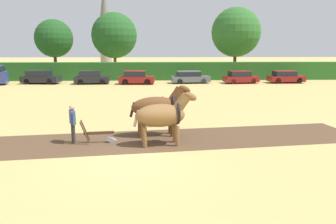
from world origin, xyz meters
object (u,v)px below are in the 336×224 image
object	(u,v)px
tree_center_left	(114,35)
church_spire	(105,24)
parked_car_right	(240,77)
parked_car_far_right	(285,77)
parked_car_center_left	(91,78)
parked_car_center_right	(190,77)
tree_center	(236,32)
draft_horse_lead_right	(158,107)
tree_left	(54,39)
parked_car_center	(136,78)
farmer_beside_team	(163,109)
plow	(102,136)
farmer_at_plow	(73,121)
draft_horse_lead_left	(163,115)
parked_car_left	(40,77)

from	to	relation	value
tree_center_left	church_spire	bearing A→B (deg)	101.67
tree_center_left	parked_car_right	size ratio (longest dim) A/B	2.23
tree_center_left	parked_car_far_right	distance (m)	24.22
parked_car_center_left	parked_car_center_right	distance (m)	11.28
tree_center	draft_horse_lead_right	distance (m)	33.83
parked_car_center_right	tree_center_left	bearing A→B (deg)	128.19
tree_left	parked_car_center_left	bearing A→B (deg)	-54.62
tree_center_left	parked_car_right	distance (m)	19.80
tree_center_left	parked_car_center	world-z (taller)	tree_center_left
tree_left	tree_center_left	world-z (taller)	tree_center_left
parked_car_center_right	parked_car_far_right	world-z (taller)	parked_car_far_right
parked_car_center_left	farmer_beside_team	bearing A→B (deg)	-73.95
tree_left	church_spire	size ratio (longest dim) A/B	0.47
plow	parked_car_center_right	world-z (taller)	parked_car_center_right
farmer_at_plow	parked_car_center_left	distance (m)	23.73
tree_center	parked_car_far_right	world-z (taller)	tree_center
church_spire	draft_horse_lead_left	size ratio (longest dim) A/B	5.97
farmer_beside_team	parked_car_far_right	world-z (taller)	farmer_beside_team
tree_left	church_spire	bearing A→B (deg)	80.31
parked_car_center_right	parked_car_right	xyz separation A→B (m)	(5.86, -0.28, -0.00)
draft_horse_lead_right	parked_car_right	bearing A→B (deg)	59.31
plow	parked_car_center	distance (m)	23.11
plow	parked_car_center	world-z (taller)	parked_car_center
tree_center_left	draft_horse_lead_right	size ratio (longest dim) A/B	3.05
farmer_beside_team	parked_car_right	bearing A→B (deg)	87.97
tree_left	farmer_at_plow	bearing A→B (deg)	-72.53
church_spire	parked_car_center	size ratio (longest dim) A/B	4.21
farmer_at_plow	tree_center_left	bearing A→B (deg)	71.02
farmer_beside_team	parked_car_center_right	bearing A→B (deg)	102.85
draft_horse_lead_right	parked_car_center_right	xyz separation A→B (m)	(3.91, 22.73, -0.72)
church_spire	draft_horse_lead_right	distance (m)	55.85
tree_left	draft_horse_lead_left	xyz separation A→B (m)	(14.32, -33.42, -3.96)
draft_horse_lead_right	parked_car_far_right	size ratio (longest dim) A/B	0.72
tree_center_left	church_spire	world-z (taller)	church_spire
tree_center	church_spire	world-z (taller)	church_spire
tree_center	parked_car_far_right	bearing A→B (deg)	-66.74
parked_car_left	parked_car_far_right	xyz separation A→B (m)	(28.36, -0.26, -0.04)
tree_center_left	draft_horse_lead_left	size ratio (longest dim) A/B	3.20
plow	tree_center	bearing A→B (deg)	59.97
tree_center	parked_car_right	xyz separation A→B (m)	(-1.48, -9.10, -5.47)
church_spire	tree_center	bearing A→B (deg)	-46.68
tree_center_left	parked_car_left	size ratio (longest dim) A/B	2.05
tree_left	plow	xyz separation A→B (m)	(11.63, -33.00, -4.96)
tree_center	parked_car_center_right	distance (m)	12.71
farmer_beside_team	parked_car_center	xyz separation A→B (m)	(-2.55, 20.17, -0.23)
parked_car_center_right	draft_horse_lead_right	bearing A→B (deg)	-104.37
plow	farmer_beside_team	bearing A→B (deg)	39.22
parked_car_center_left	parked_car_far_right	bearing A→B (deg)	-4.02
tree_center_left	parked_car_center	bearing A→B (deg)	-71.97
tree_center_left	farmer_beside_team	bearing A→B (deg)	-78.79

